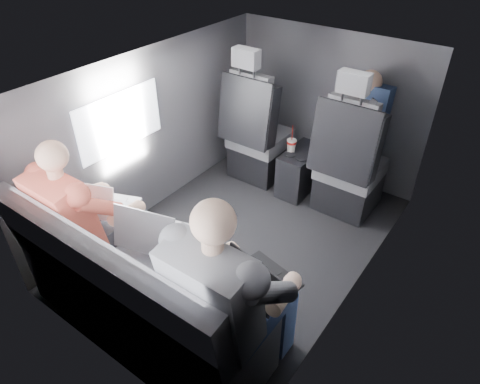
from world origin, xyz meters
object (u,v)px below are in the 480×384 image
Objects in this scene: laptop_black at (260,279)px; front_seat_right at (348,169)px; center_console at (300,171)px; laptop_white at (105,204)px; rear_bench at (138,299)px; passenger_rear_right at (230,297)px; laptop_silver at (159,234)px; passenger_front_right at (363,119)px; soda_cup at (291,145)px; passenger_rear_left at (87,219)px; front_seat_left at (257,139)px.

front_seat_right is at bearing 97.10° from laptop_black.
center_console is at bearing 111.52° from laptop_black.
laptop_white is (-0.51, -1.69, 0.43)m from center_console.
laptop_black is at bearing -68.48° from center_console.
passenger_rear_right reaches higher than rear_bench.
laptop_silver is (-0.47, -1.66, 0.24)m from front_seat_right.
passenger_front_right reaches higher than rear_bench.
soda_cup is (-0.08, 1.88, 0.16)m from rear_bench.
passenger_front_right is at bearing 95.44° from passenger_rear_right.
laptop_white is 0.49m from laptop_silver.
front_seat_right is 1.78× the size of passenger_front_right.
passenger_front_right is at bearing 29.46° from soda_cup.
passenger_front_right is (0.49, 0.28, 0.28)m from soda_cup.
passenger_rear_left is 1.10m from passenger_rear_right.
laptop_white is 1.13m from passenger_rear_right.
front_seat_left is at bearing 176.98° from soda_cup.
passenger_rear_left is (-0.41, -1.79, 0.15)m from soda_cup.
front_seat_left is 1.96m from laptop_black.
laptop_white is (-0.43, -1.63, 0.17)m from soda_cup.
soda_cup is 0.66× the size of laptop_black.
front_seat_left is at bearing 180.00° from front_seat_right.
passenger_rear_left reaches higher than laptop_silver.
soda_cup is 0.36× the size of passenger_front_right.
center_console is at bearing 108.32° from passenger_rear_right.
laptop_silver is (0.06, -1.65, 0.17)m from soda_cup.
laptop_silver is (0.49, -0.01, 0.01)m from laptop_white.
front_seat_right is 2.64× the size of center_console.
rear_bench is at bearing -100.87° from passenger_front_right.
front_seat_right is 1.74m from laptop_silver.
laptop_black is at bearing 24.13° from rear_bench.
laptop_white is at bearing -177.81° from laptop_black.
front_seat_left reaches higher than laptop_silver.
front_seat_right reaches higher than soda_cup.
laptop_black is (0.73, -1.59, 0.17)m from soda_cup.
passenger_rear_right reaches higher than center_console.
soda_cup reaches higher than center_console.
rear_bench is 2.25× the size of passenger_front_right.
passenger_rear_right is (0.63, -0.14, 0.01)m from laptop_silver.
soda_cup is at bearing 92.13° from laptop_silver.
laptop_white reaches higher than center_console.
center_console is 1.90× the size of soda_cup.
front_seat_right is at bearing 76.69° from rear_bench.
laptop_silver is 0.34× the size of passenger_rear_right.
laptop_silver is at bearing -90.52° from center_console.
laptop_silver is at bearing -75.37° from front_seat_left.
laptop_black is 0.30× the size of passenger_rear_right.
passenger_front_right is (-0.20, 2.07, 0.09)m from passenger_rear_right.
front_seat_right reaches higher than laptop_white.
soda_cup is 0.63× the size of laptop_white.
laptop_silver reaches higher than center_console.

